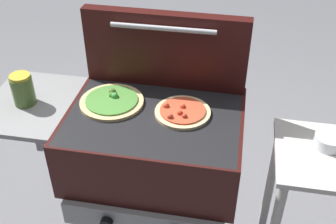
{
  "coord_description": "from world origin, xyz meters",
  "views": [
    {
      "loc": [
        0.27,
        -1.18,
        1.8
      ],
      "look_at": [
        0.05,
        0.0,
        0.92
      ],
      "focal_mm": 44.85,
      "sensor_mm": 36.0,
      "label": 1
    }
  ],
  "objects_px": {
    "grill": "(151,146)",
    "topping_bowl_near": "(329,141)",
    "pizza_veggie": "(112,101)",
    "prep_table": "(325,202)",
    "sauce_jar": "(23,90)",
    "pizza_pepperoni": "(182,112)"
  },
  "relations": [
    {
      "from": "grill",
      "to": "topping_bowl_near",
      "type": "xyz_separation_m",
      "value": [
        0.64,
        0.05,
        0.08
      ]
    },
    {
      "from": "pizza_veggie",
      "to": "prep_table",
      "type": "distance_m",
      "value": 0.9
    },
    {
      "from": "pizza_veggie",
      "to": "sauce_jar",
      "type": "height_order",
      "value": "sauce_jar"
    },
    {
      "from": "grill",
      "to": "pizza_pepperoni",
      "type": "height_order",
      "value": "pizza_pepperoni"
    },
    {
      "from": "sauce_jar",
      "to": "topping_bowl_near",
      "type": "height_order",
      "value": "sauce_jar"
    },
    {
      "from": "sauce_jar",
      "to": "prep_table",
      "type": "distance_m",
      "value": 1.21
    },
    {
      "from": "pizza_veggie",
      "to": "prep_table",
      "type": "xyz_separation_m",
      "value": [
        0.83,
        -0.05,
        -0.34
      ]
    },
    {
      "from": "pizza_pepperoni",
      "to": "pizza_veggie",
      "type": "relative_size",
      "value": 0.85
    },
    {
      "from": "grill",
      "to": "sauce_jar",
      "type": "height_order",
      "value": "sauce_jar"
    },
    {
      "from": "prep_table",
      "to": "pizza_pepperoni",
      "type": "bearing_deg",
      "value": 177.43
    },
    {
      "from": "grill",
      "to": "sauce_jar",
      "type": "distance_m",
      "value": 0.52
    },
    {
      "from": "grill",
      "to": "topping_bowl_near",
      "type": "height_order",
      "value": "grill"
    },
    {
      "from": "grill",
      "to": "pizza_veggie",
      "type": "distance_m",
      "value": 0.23
    },
    {
      "from": "pizza_veggie",
      "to": "prep_table",
      "type": "height_order",
      "value": "pizza_veggie"
    },
    {
      "from": "pizza_pepperoni",
      "to": "prep_table",
      "type": "height_order",
      "value": "pizza_pepperoni"
    },
    {
      "from": "grill",
      "to": "pizza_veggie",
      "type": "bearing_deg",
      "value": 162.54
    },
    {
      "from": "sauce_jar",
      "to": "topping_bowl_near",
      "type": "bearing_deg",
      "value": 3.03
    },
    {
      "from": "topping_bowl_near",
      "to": "prep_table",
      "type": "bearing_deg",
      "value": -52.13
    },
    {
      "from": "sauce_jar",
      "to": "prep_table",
      "type": "xyz_separation_m",
      "value": [
        1.15,
        0.01,
        -0.39
      ]
    },
    {
      "from": "grill",
      "to": "pizza_veggie",
      "type": "relative_size",
      "value": 4.02
    },
    {
      "from": "topping_bowl_near",
      "to": "grill",
      "type": "bearing_deg",
      "value": -175.54
    },
    {
      "from": "grill",
      "to": "pizza_pepperoni",
      "type": "relative_size",
      "value": 4.75
    }
  ]
}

